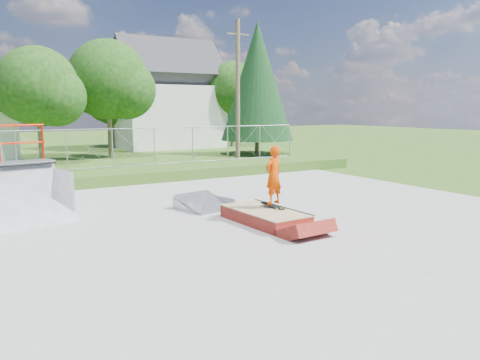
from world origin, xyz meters
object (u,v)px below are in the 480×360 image
(skater, at_px, (273,178))
(quarter_pipe, at_px, (13,175))
(flat_bank_ramp, at_px, (205,203))
(grind_box, at_px, (265,217))

(skater, bearing_deg, quarter_pipe, -44.23)
(flat_bank_ramp, bearing_deg, grind_box, -90.29)
(skater, bearing_deg, flat_bank_ramp, -83.52)
(quarter_pipe, xyz_separation_m, skater, (6.31, -3.49, -0.10))
(quarter_pipe, relative_size, skater, 1.66)
(flat_bank_ramp, relative_size, skater, 0.92)
(grind_box, xyz_separation_m, skater, (0.35, 0.09, 1.06))
(quarter_pipe, distance_m, flat_bank_ramp, 5.57)
(grind_box, bearing_deg, skater, 11.90)
(flat_bank_ramp, height_order, skater, skater)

